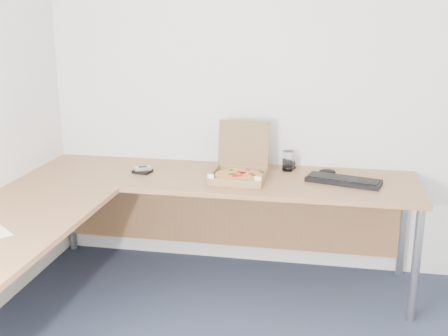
% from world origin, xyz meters
% --- Properties ---
extents(room_shell, '(3.50, 3.50, 2.50)m').
position_xyz_m(room_shell, '(0.00, 0.00, 1.25)').
color(room_shell, silver).
rests_on(room_shell, ground).
extents(desk, '(2.50, 2.20, 0.73)m').
position_xyz_m(desk, '(-0.82, 0.97, 0.70)').
color(desk, '#9F6B3F').
rests_on(desk, ground).
extents(pizza_box, '(0.33, 0.39, 0.34)m').
position_xyz_m(pizza_box, '(-0.37, 1.37, 0.77)').
color(pizza_box, olive).
rests_on(pizza_box, desk).
extents(drinking_glass, '(0.08, 0.08, 0.13)m').
position_xyz_m(drinking_glass, '(-0.08, 1.61, 0.80)').
color(drinking_glass, silver).
rests_on(drinking_glass, desk).
extents(keyboard, '(0.48, 0.28, 0.03)m').
position_xyz_m(keyboard, '(0.28, 1.40, 0.74)').
color(keyboard, black).
rests_on(keyboard, desk).
extents(mouse, '(0.12, 0.10, 0.04)m').
position_xyz_m(mouse, '(0.18, 1.56, 0.75)').
color(mouse, black).
rests_on(mouse, desk).
extents(wallet, '(0.13, 0.12, 0.02)m').
position_xyz_m(wallet, '(-1.01, 1.38, 0.74)').
color(wallet, black).
rests_on(wallet, desk).
extents(phone, '(0.12, 0.10, 0.02)m').
position_xyz_m(phone, '(-1.01, 1.39, 0.76)').
color(phone, '#B2B5BA').
rests_on(phone, wallet).
extents(dome_speaker, '(0.09, 0.09, 0.07)m').
position_xyz_m(dome_speaker, '(-0.07, 1.68, 0.77)').
color(dome_speaker, black).
rests_on(dome_speaker, desk).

